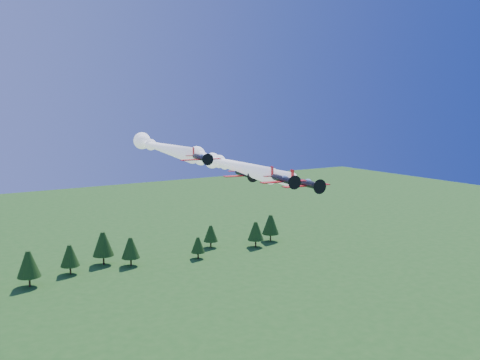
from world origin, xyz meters
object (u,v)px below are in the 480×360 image
plane_left (157,146)px  plane_slot (244,173)px  plane_lead (220,162)px  plane_right (239,167)px

plane_left → plane_slot: (6.55, -21.12, -3.52)m
plane_left → plane_slot: plane_left is taller
plane_lead → plane_right: bearing=46.9°
plane_lead → plane_left: size_ratio=1.07×
plane_right → plane_slot: plane_slot is taller
plane_right → plane_slot: bearing=-112.6°
plane_left → plane_right: (17.30, -2.56, -4.83)m
plane_left → plane_slot: 22.39m
plane_lead → plane_left: bearing=145.3°
plane_lead → plane_right: (8.30, 6.28, -2.06)m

